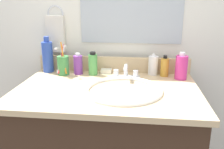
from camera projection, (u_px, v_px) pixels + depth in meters
countertop at (107, 90)px, 1.24m from camera, size 0.92×0.61×0.03m
backsplash at (113, 64)px, 1.50m from camera, size 0.92×0.02×0.09m
back_wall at (114, 99)px, 1.64m from camera, size 2.02×0.04×1.30m
towel_ring at (55, 14)px, 1.49m from camera, size 0.10×0.01×0.10m
hand_towel at (56, 34)px, 1.51m from camera, size 0.11×0.04×0.22m
sink_basin at (123, 97)px, 1.20m from camera, size 0.38×0.38×0.11m
faucet at (126, 74)px, 1.37m from camera, size 0.16×0.10×0.08m
bottle_cream_purple at (78, 64)px, 1.45m from camera, size 0.05×0.05×0.12m
bottle_soap_pink at (181, 67)px, 1.35m from camera, size 0.07×0.07×0.15m
bottle_oil_amber at (165, 67)px, 1.41m from camera, size 0.05×0.05×0.12m
bottle_shampoo_blue at (48, 56)px, 1.48m from camera, size 0.06×0.06×0.21m
bottle_toner_green at (93, 64)px, 1.43m from camera, size 0.05×0.05×0.14m
bottle_lotion_white at (153, 65)px, 1.44m from camera, size 0.06×0.06×0.13m
cup_green at (63, 65)px, 1.43m from camera, size 0.07×0.07×0.19m
soap_bar at (106, 71)px, 1.48m from camera, size 0.06×0.04×0.02m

